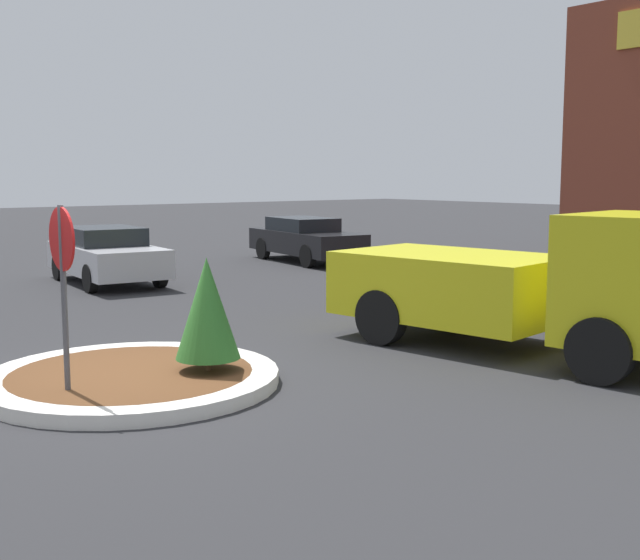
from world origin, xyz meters
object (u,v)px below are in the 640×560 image
at_px(parked_sedan_silver, 106,255).
at_px(stop_sign, 63,266).
at_px(parked_sedan_black, 305,239).
at_px(utility_truck, 533,285).

bearing_deg(parked_sedan_silver, stop_sign, -20.35).
height_order(stop_sign, parked_sedan_black, stop_sign).
xyz_separation_m(utility_truck, parked_sedan_black, (-12.77, 5.27, -0.34)).
distance_m(stop_sign, utility_truck, 6.91).
xyz_separation_m(stop_sign, parked_sedan_black, (-11.02, 11.93, -0.94)).
relative_size(stop_sign, parked_sedan_black, 0.49).
bearing_deg(stop_sign, utility_truck, 75.21).
xyz_separation_m(utility_truck, parked_sedan_silver, (-11.78, -1.83, -0.34)).
bearing_deg(utility_truck, parked_sedan_silver, 179.97).
distance_m(utility_truck, parked_sedan_black, 13.82).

